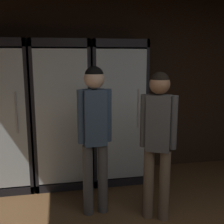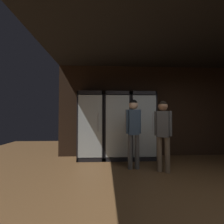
{
  "view_description": "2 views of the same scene",
  "coord_description": "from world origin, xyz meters",
  "px_view_note": "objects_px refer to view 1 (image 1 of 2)",
  "views": [
    {
      "loc": [
        -1.28,
        -0.96,
        1.7
      ],
      "look_at": [
        -0.55,
        2.75,
        0.95
      ],
      "focal_mm": 44.46,
      "sensor_mm": 36.0,
      "label": 1
    },
    {
      "loc": [
        -1.58,
        -1.65,
        1.21
      ],
      "look_at": [
        -1.4,
        2.33,
        1.34
      ],
      "focal_mm": 24.04,
      "sensor_mm": 36.0,
      "label": 2
    }
  ],
  "objects_px": {
    "cooler_center": "(116,113)",
    "cooler_left": "(62,115)",
    "cooler_far_left": "(4,117)",
    "shopper_far": "(158,132)",
    "shopper_near": "(95,126)"
  },
  "relations": [
    {
      "from": "cooler_left",
      "to": "shopper_near",
      "type": "xyz_separation_m",
      "value": [
        0.32,
        -0.89,
        0.06
      ]
    },
    {
      "from": "cooler_left",
      "to": "shopper_near",
      "type": "height_order",
      "value": "cooler_left"
    },
    {
      "from": "cooler_center",
      "to": "shopper_far",
      "type": "bearing_deg",
      "value": -80.01
    },
    {
      "from": "cooler_center",
      "to": "shopper_near",
      "type": "distance_m",
      "value": 0.99
    },
    {
      "from": "cooler_far_left",
      "to": "cooler_center",
      "type": "height_order",
      "value": "same"
    },
    {
      "from": "cooler_far_left",
      "to": "shopper_far",
      "type": "bearing_deg",
      "value": -33.71
    },
    {
      "from": "cooler_left",
      "to": "shopper_far",
      "type": "xyz_separation_m",
      "value": [
        0.94,
        -1.12,
        0.02
      ]
    },
    {
      "from": "cooler_far_left",
      "to": "shopper_near",
      "type": "relative_size",
      "value": 1.19
    },
    {
      "from": "cooler_center",
      "to": "shopper_near",
      "type": "relative_size",
      "value": 1.19
    },
    {
      "from": "cooler_left",
      "to": "shopper_near",
      "type": "relative_size",
      "value": 1.19
    },
    {
      "from": "cooler_center",
      "to": "cooler_left",
      "type": "bearing_deg",
      "value": 179.93
    },
    {
      "from": "cooler_far_left",
      "to": "shopper_near",
      "type": "xyz_separation_m",
      "value": [
        1.07,
        -0.89,
        0.05
      ]
    },
    {
      "from": "shopper_far",
      "to": "cooler_center",
      "type": "bearing_deg",
      "value": 99.99
    },
    {
      "from": "shopper_near",
      "to": "shopper_far",
      "type": "bearing_deg",
      "value": -20.4
    },
    {
      "from": "cooler_far_left",
      "to": "cooler_center",
      "type": "distance_m",
      "value": 1.49
    }
  ]
}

